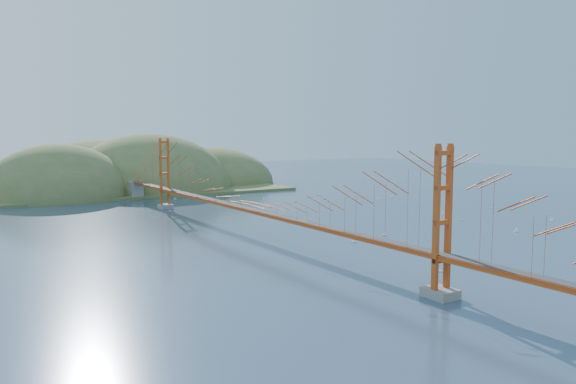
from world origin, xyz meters
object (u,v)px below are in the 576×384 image
bridge (251,179)px  sailboat_0 (353,241)px  sailboat_2 (516,231)px  sailboat_1 (461,220)px

bridge → sailboat_0: bearing=-49.1°
bridge → sailboat_2: (29.88, -15.32, -6.86)m
sailboat_1 → sailboat_0: 23.48m
bridge → sailboat_1: bridge is taller
sailboat_0 → sailboat_2: bearing=-15.1°
sailboat_1 → sailboat_0: bearing=-169.7°
bridge → sailboat_2: bridge is taller
sailboat_2 → sailboat_1: bearing=81.9°
sailboat_2 → bridge: bearing=152.9°
sailboat_1 → sailboat_2: 10.13m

